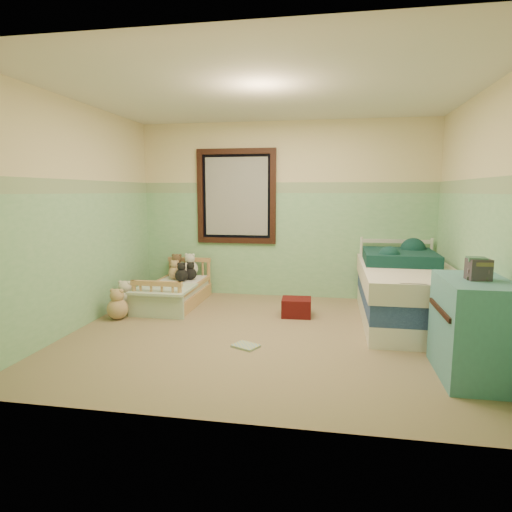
% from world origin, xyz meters
% --- Properties ---
extents(floor, '(4.20, 3.60, 0.02)m').
position_xyz_m(floor, '(0.00, 0.00, -0.01)').
color(floor, '#826B4F').
rests_on(floor, ground).
extents(ceiling, '(4.20, 3.60, 0.02)m').
position_xyz_m(ceiling, '(0.00, 0.00, 2.51)').
color(ceiling, silver).
rests_on(ceiling, wall_back).
extents(wall_back, '(4.20, 0.04, 2.50)m').
position_xyz_m(wall_back, '(0.00, 1.80, 1.25)').
color(wall_back, beige).
rests_on(wall_back, floor).
extents(wall_front, '(4.20, 0.04, 2.50)m').
position_xyz_m(wall_front, '(0.00, -1.80, 1.25)').
color(wall_front, beige).
rests_on(wall_front, floor).
extents(wall_left, '(0.04, 3.60, 2.50)m').
position_xyz_m(wall_left, '(-2.10, 0.00, 1.25)').
color(wall_left, beige).
rests_on(wall_left, floor).
extents(wall_right, '(0.04, 3.60, 2.50)m').
position_xyz_m(wall_right, '(2.10, 0.00, 1.25)').
color(wall_right, beige).
rests_on(wall_right, floor).
extents(wainscot_mint, '(4.20, 0.01, 1.50)m').
position_xyz_m(wainscot_mint, '(0.00, 1.79, 0.75)').
color(wainscot_mint, '#73B27C').
rests_on(wainscot_mint, floor).
extents(border_strip, '(4.20, 0.01, 0.15)m').
position_xyz_m(border_strip, '(0.00, 1.79, 1.57)').
color(border_strip, '#3B6A3A').
rests_on(border_strip, wall_back).
extents(window_frame, '(1.16, 0.06, 1.36)m').
position_xyz_m(window_frame, '(-0.70, 1.76, 1.45)').
color(window_frame, black).
rests_on(window_frame, wall_back).
extents(window_blinds, '(0.92, 0.01, 1.12)m').
position_xyz_m(window_blinds, '(-0.70, 1.77, 1.45)').
color(window_blinds, '#B4B5B1').
rests_on(window_blinds, window_frame).
extents(toddler_bed_frame, '(0.65, 1.30, 0.17)m').
position_xyz_m(toddler_bed_frame, '(-1.40, 1.05, 0.08)').
color(toddler_bed_frame, '#9F683E').
rests_on(toddler_bed_frame, floor).
extents(toddler_mattress, '(0.60, 1.25, 0.12)m').
position_xyz_m(toddler_mattress, '(-1.40, 1.05, 0.23)').
color(toddler_mattress, white).
rests_on(toddler_mattress, toddler_bed_frame).
extents(patchwork_quilt, '(0.71, 0.65, 0.03)m').
position_xyz_m(patchwork_quilt, '(-1.40, 0.64, 0.30)').
color(patchwork_quilt, '#8BB7D7').
rests_on(patchwork_quilt, toddler_mattress).
extents(plush_bed_brown, '(0.22, 0.22, 0.22)m').
position_xyz_m(plush_bed_brown, '(-1.55, 1.55, 0.40)').
color(plush_bed_brown, brown).
rests_on(plush_bed_brown, toddler_mattress).
extents(plush_bed_white, '(0.23, 0.23, 0.23)m').
position_xyz_m(plush_bed_white, '(-1.35, 1.55, 0.40)').
color(plush_bed_white, silver).
rests_on(plush_bed_white, toddler_mattress).
extents(plush_bed_tan, '(0.18, 0.18, 0.18)m').
position_xyz_m(plush_bed_tan, '(-1.50, 1.33, 0.38)').
color(plush_bed_tan, tan).
rests_on(plush_bed_tan, toddler_mattress).
extents(plush_bed_dark, '(0.17, 0.17, 0.17)m').
position_xyz_m(plush_bed_dark, '(-1.27, 1.33, 0.37)').
color(plush_bed_dark, black).
rests_on(plush_bed_dark, toddler_mattress).
extents(plush_floor_cream, '(0.26, 0.26, 0.26)m').
position_xyz_m(plush_floor_cream, '(-1.92, 0.64, 0.13)').
color(plush_floor_cream, beige).
rests_on(plush_floor_cream, floor).
extents(plush_floor_tan, '(0.25, 0.25, 0.25)m').
position_xyz_m(plush_floor_tan, '(-1.83, 0.26, 0.13)').
color(plush_floor_tan, tan).
rests_on(plush_floor_tan, floor).
extents(twin_bed_frame, '(0.99, 1.97, 0.22)m').
position_xyz_m(twin_bed_frame, '(1.55, 0.74, 0.11)').
color(twin_bed_frame, white).
rests_on(twin_bed_frame, floor).
extents(twin_boxspring, '(0.99, 1.97, 0.22)m').
position_xyz_m(twin_boxspring, '(1.55, 0.74, 0.33)').
color(twin_boxspring, navy).
rests_on(twin_boxspring, twin_bed_frame).
extents(twin_mattress, '(1.02, 2.01, 0.22)m').
position_xyz_m(twin_mattress, '(1.55, 0.74, 0.55)').
color(twin_mattress, silver).
rests_on(twin_mattress, twin_boxspring).
extents(teal_blanket, '(0.85, 0.90, 0.14)m').
position_xyz_m(teal_blanket, '(1.50, 1.04, 0.73)').
color(teal_blanket, '#0B2E2D').
rests_on(teal_blanket, twin_mattress).
extents(dresser, '(0.52, 0.82, 0.82)m').
position_xyz_m(dresser, '(1.83, -0.75, 0.41)').
color(dresser, teal).
rests_on(dresser, floor).
extents(book_stack, '(0.19, 0.16, 0.17)m').
position_xyz_m(book_stack, '(1.83, -0.77, 0.91)').
color(book_stack, brown).
rests_on(book_stack, dresser).
extents(red_pillow, '(0.37, 0.33, 0.22)m').
position_xyz_m(red_pillow, '(0.27, 0.77, 0.11)').
color(red_pillow, maroon).
rests_on(red_pillow, floor).
extents(floor_book, '(0.30, 0.28, 0.02)m').
position_xyz_m(floor_book, '(-0.13, -0.40, 0.01)').
color(floor_book, gold).
rests_on(floor_book, floor).
extents(extra_plush_0, '(0.18, 0.18, 0.18)m').
position_xyz_m(extra_plush_0, '(-1.36, 1.20, 0.38)').
color(extra_plush_0, black).
rests_on(extra_plush_0, toddler_mattress).
extents(extra_plush_1, '(0.17, 0.17, 0.17)m').
position_xyz_m(extra_plush_1, '(-1.36, 1.30, 0.37)').
color(extra_plush_1, beige).
rests_on(extra_plush_1, toddler_mattress).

